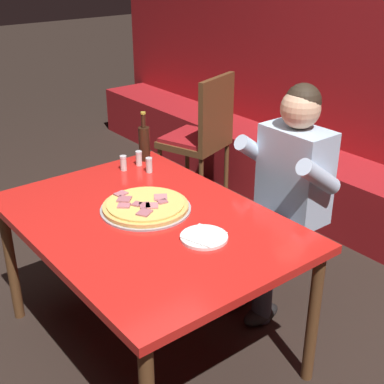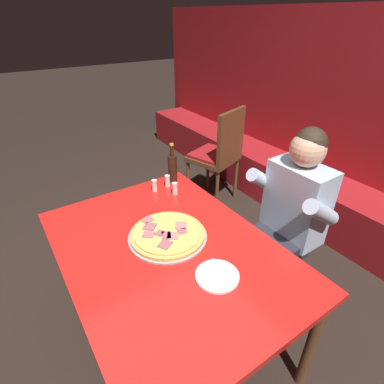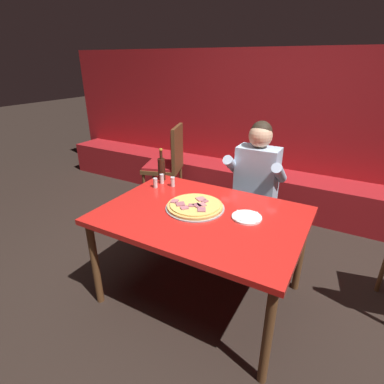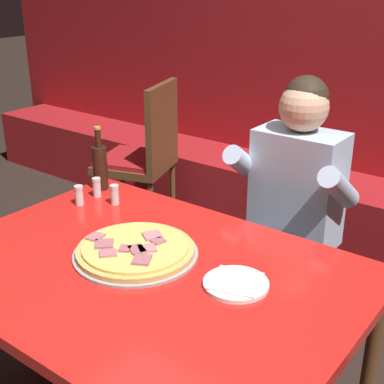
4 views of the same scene
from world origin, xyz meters
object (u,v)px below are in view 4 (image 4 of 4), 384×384
object	(u,v)px
dining_chair_by_booth	(146,150)
main_dining_table	(145,284)
beer_bottle	(100,166)
shaker_oregano	(115,196)
diner_seated_blue_shirt	(287,209)
plate_white_paper	(236,283)
shaker_parmesan	(79,196)
shaker_black_pepper	(97,188)
pizza	(135,250)

from	to	relation	value
dining_chair_by_booth	main_dining_table	bearing A→B (deg)	-48.24
beer_bottle	shaker_oregano	world-z (taller)	beer_bottle
diner_seated_blue_shirt	plate_white_paper	bearing A→B (deg)	-75.01
shaker_parmesan	diner_seated_blue_shirt	bearing A→B (deg)	40.05
beer_bottle	shaker_black_pepper	world-z (taller)	beer_bottle
shaker_black_pepper	shaker_parmesan	size ratio (longest dim) A/B	1.00
shaker_black_pepper	diner_seated_blue_shirt	bearing A→B (deg)	34.04
shaker_parmesan	main_dining_table	bearing A→B (deg)	-21.40
pizza	shaker_oregano	world-z (taller)	shaker_oregano
main_dining_table	shaker_oregano	size ratio (longest dim) A/B	16.72
beer_bottle	shaker_black_pepper	xyz separation A→B (m)	(0.05, -0.07, -0.07)
beer_bottle	shaker_parmesan	world-z (taller)	beer_bottle
beer_bottle	shaker_oregano	xyz separation A→B (m)	(0.17, -0.09, -0.07)
beer_bottle	shaker_parmesan	xyz separation A→B (m)	(0.06, -0.18, -0.07)
pizza	shaker_black_pepper	distance (m)	0.57
diner_seated_blue_shirt	shaker_parmesan	bearing A→B (deg)	-139.95
pizza	shaker_parmesan	xyz separation A→B (m)	(-0.49, 0.18, 0.02)
pizza	shaker_black_pepper	size ratio (longest dim) A/B	5.10
main_dining_table	pizza	distance (m)	0.12
main_dining_table	diner_seated_blue_shirt	world-z (taller)	diner_seated_blue_shirt
plate_white_paper	shaker_parmesan	bearing A→B (deg)	171.39
main_dining_table	plate_white_paper	xyz separation A→B (m)	(0.31, 0.09, 0.08)
plate_white_paper	beer_bottle	world-z (taller)	beer_bottle
main_dining_table	shaker_parmesan	world-z (taller)	shaker_parmesan
pizza	shaker_parmesan	world-z (taller)	shaker_parmesan
pizza	shaker_parmesan	bearing A→B (deg)	159.92
main_dining_table	pizza	world-z (taller)	pizza
main_dining_table	pizza	xyz separation A→B (m)	(-0.08, 0.04, 0.09)
pizza	beer_bottle	world-z (taller)	beer_bottle
pizza	shaker_oregano	size ratio (longest dim) A/B	5.10
main_dining_table	shaker_black_pepper	size ratio (longest dim) A/B	16.72
beer_bottle	diner_seated_blue_shirt	xyz separation A→B (m)	(0.74, 0.39, -0.15)
pizza	dining_chair_by_booth	size ratio (longest dim) A/B	0.42
shaker_parmesan	diner_seated_blue_shirt	distance (m)	0.90
shaker_black_pepper	dining_chair_by_booth	xyz separation A→B (m)	(-0.56, 0.93, -0.18)
pizza	shaker_oregano	xyz separation A→B (m)	(-0.37, 0.27, 0.02)
beer_bottle	shaker_black_pepper	size ratio (longest dim) A/B	3.40
main_dining_table	shaker_parmesan	xyz separation A→B (m)	(-0.57, 0.22, 0.11)
plate_white_paper	dining_chair_by_booth	bearing A→B (deg)	140.75
main_dining_table	shaker_parmesan	size ratio (longest dim) A/B	16.72
pizza	shaker_oregano	distance (m)	0.46
shaker_black_pepper	pizza	bearing A→B (deg)	-30.09
pizza	beer_bottle	bearing A→B (deg)	146.53
plate_white_paper	dining_chair_by_booth	xyz separation A→B (m)	(-1.44, 1.18, -0.15)
beer_bottle	shaker_parmesan	bearing A→B (deg)	-72.25
shaker_oregano	diner_seated_blue_shirt	bearing A→B (deg)	40.07
shaker_black_pepper	shaker_oregano	bearing A→B (deg)	-5.68
shaker_oregano	shaker_black_pepper	bearing A→B (deg)	174.32
main_dining_table	shaker_parmesan	bearing A→B (deg)	158.60
main_dining_table	beer_bottle	distance (m)	0.77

